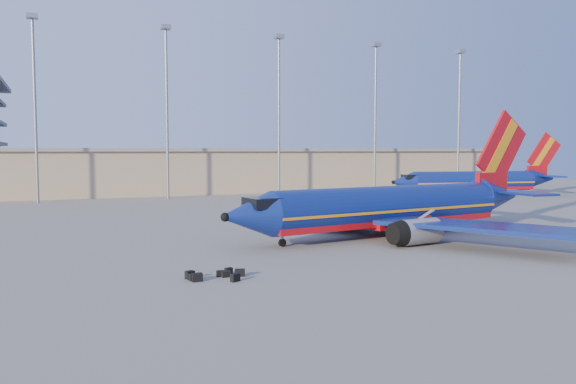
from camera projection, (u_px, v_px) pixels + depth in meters
name	position (u px, v px, depth m)	size (l,w,h in m)	color
ground	(309.00, 235.00, 53.65)	(220.00, 220.00, 0.00)	slate
terminal_building	(233.00, 170.00, 110.62)	(122.00, 16.00, 8.50)	gray
light_mast_row	(225.00, 95.00, 96.68)	(101.60, 1.60, 28.65)	gray
aircraft_main	(395.00, 208.00, 53.09)	(36.50, 34.87, 12.40)	navy
aircraft_second	(477.00, 181.00, 100.83)	(33.66, 13.02, 11.44)	navy
luggage_pile	(215.00, 275.00, 35.25)	(3.78, 2.74, 0.52)	black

